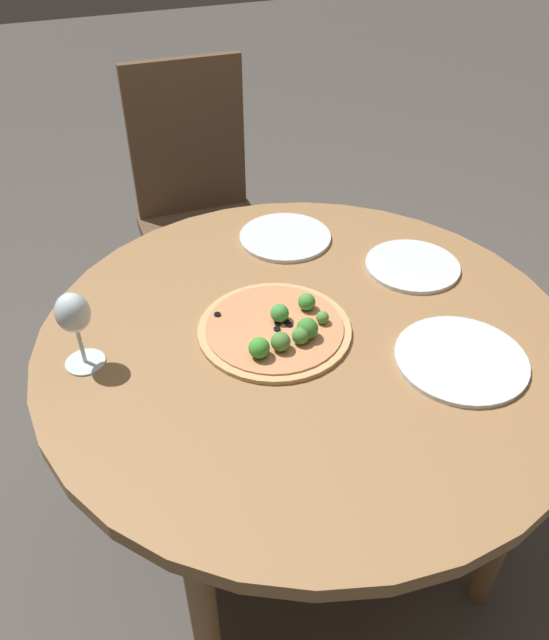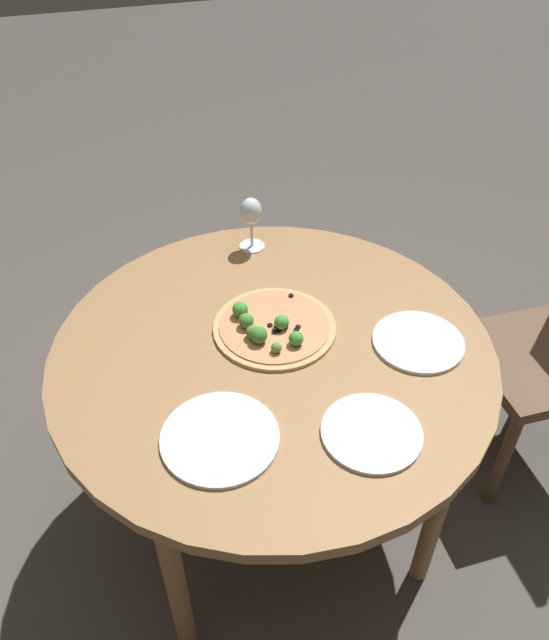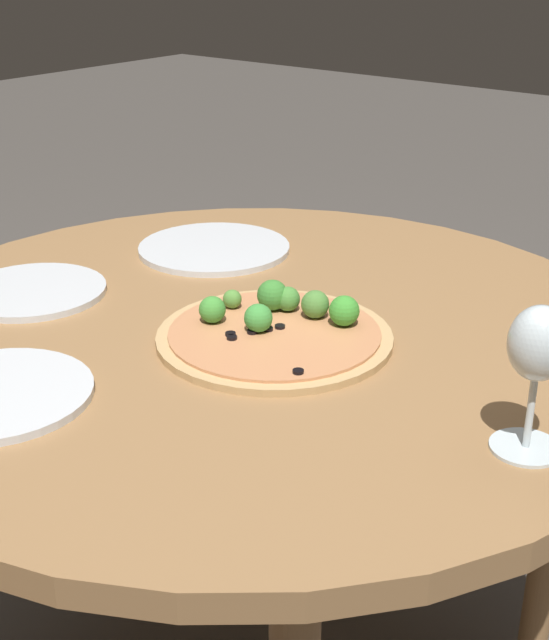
# 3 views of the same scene
# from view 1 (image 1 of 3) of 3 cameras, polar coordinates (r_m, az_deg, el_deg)

# --- Properties ---
(ground_plane) EXTENTS (12.00, 12.00, 0.00)m
(ground_plane) POSITION_cam_1_polar(r_m,az_deg,el_deg) (1.82, 2.25, -18.35)
(ground_plane) COLOR #4C4742
(dining_table) EXTENTS (1.11, 1.11, 0.71)m
(dining_table) POSITION_cam_1_polar(r_m,az_deg,el_deg) (1.33, 2.94, -3.22)
(dining_table) COLOR olive
(dining_table) RESTS_ON ground_plane
(chair) EXTENTS (0.41, 0.41, 0.97)m
(chair) POSITION_cam_1_polar(r_m,az_deg,el_deg) (2.12, -6.79, 10.07)
(chair) COLOR brown
(chair) RESTS_ON ground_plane
(pizza) EXTENTS (0.32, 0.32, 0.06)m
(pizza) POSITION_cam_1_polar(r_m,az_deg,el_deg) (1.27, 0.31, -0.80)
(pizza) COLOR tan
(pizza) RESTS_ON dining_table
(wine_glass) EXTENTS (0.08, 0.08, 0.16)m
(wine_glass) POSITION_cam_1_polar(r_m,az_deg,el_deg) (1.19, -17.88, 0.29)
(wine_glass) COLOR silver
(wine_glass) RESTS_ON dining_table
(plate_near) EXTENTS (0.22, 0.22, 0.01)m
(plate_near) POSITION_cam_1_polar(r_m,az_deg,el_deg) (1.50, 12.50, 4.86)
(plate_near) COLOR silver
(plate_near) RESTS_ON dining_table
(plate_far) EXTENTS (0.26, 0.26, 0.01)m
(plate_far) POSITION_cam_1_polar(r_m,az_deg,el_deg) (1.26, 16.68, -3.45)
(plate_far) COLOR silver
(plate_far) RESTS_ON dining_table
(plate_side) EXTENTS (0.23, 0.23, 0.01)m
(plate_side) POSITION_cam_1_polar(r_m,az_deg,el_deg) (1.57, 0.99, 7.59)
(plate_side) COLOR silver
(plate_side) RESTS_ON dining_table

